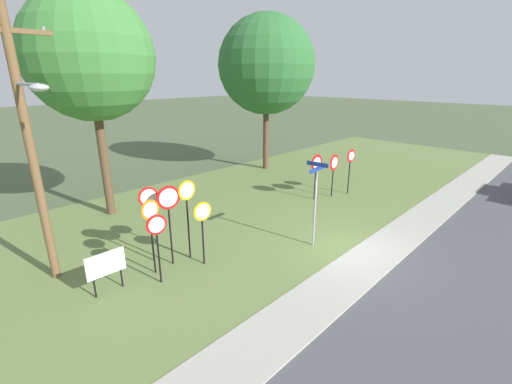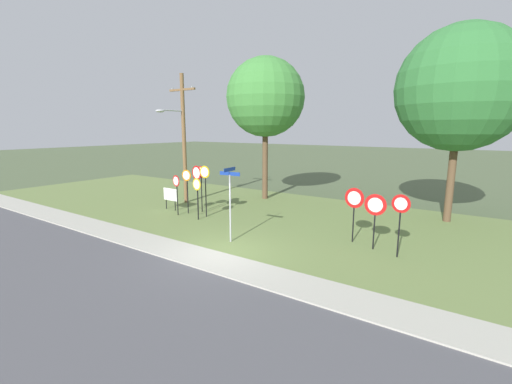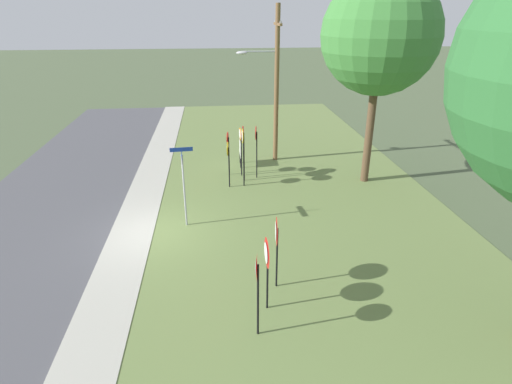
{
  "view_description": "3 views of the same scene",
  "coord_description": "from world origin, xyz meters",
  "px_view_note": "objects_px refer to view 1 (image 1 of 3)",
  "views": [
    {
      "loc": [
        -10.28,
        -5.24,
        5.92
      ],
      "look_at": [
        -1.3,
        3.36,
        1.76
      ],
      "focal_mm": 24.47,
      "sensor_mm": 36.0,
      "label": 1
    },
    {
      "loc": [
        8.12,
        -9.52,
        4.7
      ],
      "look_at": [
        -1.3,
        4.18,
        1.61
      ],
      "focal_mm": 24.15,
      "sensor_mm": 36.0,
      "label": 2
    },
    {
      "loc": [
        13.88,
        2.39,
        7.65
      ],
      "look_at": [
        -0.42,
        3.87,
        1.35
      ],
      "focal_mm": 29.32,
      "sensor_mm": 36.0,
      "label": 3
    }
  ],
  "objects_px": {
    "utility_pole": "(30,138)",
    "oak_tree_left": "(90,57)",
    "yield_sign_far_left": "(334,166)",
    "notice_board": "(106,266)",
    "stop_sign_near_left": "(203,220)",
    "stop_sign_near_right": "(149,209)",
    "oak_tree_right": "(266,65)",
    "stop_sign_far_left": "(151,222)",
    "stop_sign_far_center": "(169,208)",
    "stop_sign_far_right": "(157,235)",
    "yield_sign_near_right": "(316,166)",
    "yield_sign_near_left": "(351,161)",
    "stop_sign_center_tall": "(187,203)",
    "street_name_post": "(315,197)"
  },
  "relations": [
    {
      "from": "yield_sign_near_right",
      "to": "oak_tree_right",
      "type": "bearing_deg",
      "value": 69.61
    },
    {
      "from": "stop_sign_far_right",
      "to": "oak_tree_right",
      "type": "distance_m",
      "value": 14.88
    },
    {
      "from": "stop_sign_near_left",
      "to": "oak_tree_right",
      "type": "distance_m",
      "value": 13.65
    },
    {
      "from": "stop_sign_far_left",
      "to": "stop_sign_far_center",
      "type": "height_order",
      "value": "stop_sign_far_center"
    },
    {
      "from": "stop_sign_far_right",
      "to": "notice_board",
      "type": "xyz_separation_m",
      "value": [
        -1.29,
        0.67,
        -0.72
      ]
    },
    {
      "from": "stop_sign_far_right",
      "to": "utility_pole",
      "type": "xyz_separation_m",
      "value": [
        -2.06,
        2.49,
        2.73
      ]
    },
    {
      "from": "yield_sign_near_left",
      "to": "oak_tree_right",
      "type": "height_order",
      "value": "oak_tree_right"
    },
    {
      "from": "stop_sign_near_left",
      "to": "stop_sign_far_left",
      "type": "xyz_separation_m",
      "value": [
        -1.4,
        0.67,
        0.18
      ]
    },
    {
      "from": "stop_sign_far_center",
      "to": "stop_sign_center_tall",
      "type": "xyz_separation_m",
      "value": [
        0.65,
        -0.06,
        -0.01
      ]
    },
    {
      "from": "stop_sign_near_left",
      "to": "yield_sign_far_left",
      "type": "distance_m",
      "value": 8.77
    },
    {
      "from": "stop_sign_near_left",
      "to": "yield_sign_far_left",
      "type": "relative_size",
      "value": 0.99
    },
    {
      "from": "stop_sign_far_left",
      "to": "yield_sign_near_right",
      "type": "height_order",
      "value": "stop_sign_far_left"
    },
    {
      "from": "stop_sign_near_right",
      "to": "notice_board",
      "type": "xyz_separation_m",
      "value": [
        -1.83,
        -0.65,
        -1.03
      ]
    },
    {
      "from": "yield_sign_far_left",
      "to": "notice_board",
      "type": "relative_size",
      "value": 1.76
    },
    {
      "from": "stop_sign_far_right",
      "to": "stop_sign_far_left",
      "type": "bearing_deg",
      "value": 84.55
    },
    {
      "from": "stop_sign_far_right",
      "to": "street_name_post",
      "type": "bearing_deg",
      "value": -9.25
    },
    {
      "from": "stop_sign_near_left",
      "to": "street_name_post",
      "type": "distance_m",
      "value": 4.02
    },
    {
      "from": "yield_sign_near_right",
      "to": "yield_sign_far_left",
      "type": "relative_size",
      "value": 1.04
    },
    {
      "from": "yield_sign_near_left",
      "to": "notice_board",
      "type": "relative_size",
      "value": 1.88
    },
    {
      "from": "stop_sign_near_right",
      "to": "yield_sign_near_right",
      "type": "relative_size",
      "value": 1.13
    },
    {
      "from": "yield_sign_near_left",
      "to": "oak_tree_left",
      "type": "xyz_separation_m",
      "value": [
        -9.85,
        6.27,
        4.84
      ]
    },
    {
      "from": "stop_sign_center_tall",
      "to": "street_name_post",
      "type": "bearing_deg",
      "value": -34.73
    },
    {
      "from": "stop_sign_near_right",
      "to": "oak_tree_right",
      "type": "xyz_separation_m",
      "value": [
        11.68,
        5.59,
        4.62
      ]
    },
    {
      "from": "stop_sign_far_center",
      "to": "yield_sign_far_left",
      "type": "xyz_separation_m",
      "value": [
        9.45,
        -0.11,
        -0.35
      ]
    },
    {
      "from": "stop_sign_far_right",
      "to": "stop_sign_near_right",
      "type": "bearing_deg",
      "value": 78.05
    },
    {
      "from": "yield_sign_near_right",
      "to": "street_name_post",
      "type": "height_order",
      "value": "street_name_post"
    },
    {
      "from": "stop_sign_far_left",
      "to": "notice_board",
      "type": "relative_size",
      "value": 1.95
    },
    {
      "from": "yield_sign_near_left",
      "to": "utility_pole",
      "type": "height_order",
      "value": "utility_pole"
    },
    {
      "from": "yield_sign_far_left",
      "to": "oak_tree_right",
      "type": "bearing_deg",
      "value": 71.64
    },
    {
      "from": "utility_pole",
      "to": "notice_board",
      "type": "xyz_separation_m",
      "value": [
        0.77,
        -1.83,
        -3.45
      ]
    },
    {
      "from": "yield_sign_near_left",
      "to": "utility_pole",
      "type": "relative_size",
      "value": 0.3
    },
    {
      "from": "stop_sign_far_left",
      "to": "utility_pole",
      "type": "relative_size",
      "value": 0.31
    },
    {
      "from": "stop_sign_center_tall",
      "to": "oak_tree_right",
      "type": "distance_m",
      "value": 13.22
    },
    {
      "from": "yield_sign_near_right",
      "to": "utility_pole",
      "type": "xyz_separation_m",
      "value": [
        -11.42,
        1.52,
        2.59
      ]
    },
    {
      "from": "yield_sign_far_left",
      "to": "notice_board",
      "type": "height_order",
      "value": "yield_sign_far_left"
    },
    {
      "from": "stop_sign_far_center",
      "to": "utility_pole",
      "type": "xyz_separation_m",
      "value": [
        -2.92,
        1.82,
        2.31
      ]
    },
    {
      "from": "stop_sign_center_tall",
      "to": "utility_pole",
      "type": "distance_m",
      "value": 4.66
    },
    {
      "from": "utility_pole",
      "to": "stop_sign_far_left",
      "type": "bearing_deg",
      "value": -40.32
    },
    {
      "from": "stop_sign_far_right",
      "to": "oak_tree_right",
      "type": "height_order",
      "value": "oak_tree_right"
    },
    {
      "from": "stop_sign_center_tall",
      "to": "yield_sign_far_left",
      "type": "relative_size",
      "value": 1.25
    },
    {
      "from": "utility_pole",
      "to": "oak_tree_left",
      "type": "xyz_separation_m",
      "value": [
        3.51,
        3.99,
        2.29
      ]
    },
    {
      "from": "stop_sign_near_right",
      "to": "oak_tree_right",
      "type": "bearing_deg",
      "value": 34.85
    },
    {
      "from": "oak_tree_right",
      "to": "yield_sign_near_right",
      "type": "bearing_deg",
      "value": -115.75
    },
    {
      "from": "yield_sign_near_right",
      "to": "oak_tree_left",
      "type": "bearing_deg",
      "value": 150.48
    },
    {
      "from": "yield_sign_near_right",
      "to": "yield_sign_far_left",
      "type": "height_order",
      "value": "yield_sign_near_right"
    },
    {
      "from": "stop_sign_far_left",
      "to": "oak_tree_left",
      "type": "distance_m",
      "value": 7.73
    },
    {
      "from": "stop_sign_near_right",
      "to": "yield_sign_near_right",
      "type": "xyz_separation_m",
      "value": [
        8.81,
        -0.35,
        -0.17
      ]
    },
    {
      "from": "stop_sign_far_right",
      "to": "yield_sign_near_left",
      "type": "bearing_deg",
      "value": 11.52
    },
    {
      "from": "oak_tree_left",
      "to": "oak_tree_right",
      "type": "relative_size",
      "value": 0.96
    },
    {
      "from": "stop_sign_near_left",
      "to": "notice_board",
      "type": "height_order",
      "value": "stop_sign_near_left"
    }
  ]
}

